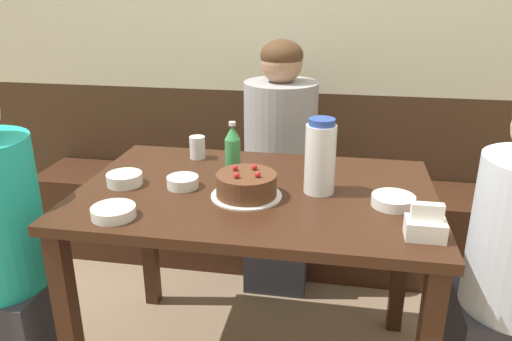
{
  "coord_description": "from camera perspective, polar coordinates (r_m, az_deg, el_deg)",
  "views": [
    {
      "loc": [
        0.28,
        -1.57,
        1.45
      ],
      "look_at": [
        -0.01,
        0.05,
        0.83
      ],
      "focal_mm": 35.0,
      "sensor_mm": 36.0,
      "label": 1
    }
  ],
  "objects": [
    {
      "name": "birthday_cake",
      "position": [
        1.66,
        -1.11,
        -1.72
      ],
      "size": [
        0.24,
        0.24,
        0.1
      ],
      "color": "white",
      "rests_on": "dining_table"
    },
    {
      "name": "napkin_holder",
      "position": [
        1.48,
        18.81,
        -5.97
      ],
      "size": [
        0.11,
        0.08,
        0.11
      ],
      "color": "white",
      "rests_on": "dining_table"
    },
    {
      "name": "bowl_soup_white",
      "position": [
        1.76,
        -8.36,
        -1.3
      ],
      "size": [
        0.11,
        0.11,
        0.04
      ],
      "color": "white",
      "rests_on": "dining_table"
    },
    {
      "name": "soju_bottle",
      "position": [
        1.84,
        -2.69,
        2.4
      ],
      "size": [
        0.06,
        0.06,
        0.2
      ],
      "color": "#388E4C",
      "rests_on": "dining_table"
    },
    {
      "name": "bowl_sauce_shallow",
      "position": [
        1.66,
        15.41,
        -3.35
      ],
      "size": [
        0.14,
        0.14,
        0.03
      ],
      "color": "white",
      "rests_on": "dining_table"
    },
    {
      "name": "bench_seat",
      "position": [
        2.71,
        3.08,
        -6.05
      ],
      "size": [
        2.71,
        0.38,
        0.46
      ],
      "color": "#381E11",
      "rests_on": "ground_plane"
    },
    {
      "name": "bowl_side_dish",
      "position": [
        1.59,
        -15.97,
        -4.57
      ],
      "size": [
        0.14,
        0.14,
        0.03
      ],
      "color": "white",
      "rests_on": "dining_table"
    },
    {
      "name": "dining_table",
      "position": [
        1.78,
        -0.04,
        -5.38
      ],
      "size": [
        1.23,
        0.8,
        0.78
      ],
      "color": "#381E11",
      "rests_on": "ground_plane"
    },
    {
      "name": "person_grey_tee",
      "position": [
        2.41,
        2.62,
        -0.27
      ],
      "size": [
        0.34,
        0.34,
        1.22
      ],
      "rotation": [
        0.0,
        0.0,
        -1.57
      ],
      "color": "#33333D",
      "rests_on": "ground_plane"
    },
    {
      "name": "water_pitcher",
      "position": [
        1.68,
        7.35,
        1.55
      ],
      "size": [
        0.1,
        0.1,
        0.26
      ],
      "color": "white",
      "rests_on": "dining_table"
    },
    {
      "name": "back_wall",
      "position": [
        2.65,
        4.14,
        16.36
      ],
      "size": [
        4.8,
        0.04,
        2.5
      ],
      "color": "#3D2819",
      "rests_on": "ground_plane"
    },
    {
      "name": "bowl_rice_small",
      "position": [
        1.83,
        -14.79,
        -0.94
      ],
      "size": [
        0.13,
        0.13,
        0.04
      ],
      "color": "white",
      "rests_on": "dining_table"
    },
    {
      "name": "glass_water_tall",
      "position": [
        2.04,
        -6.71,
        2.64
      ],
      "size": [
        0.06,
        0.06,
        0.09
      ],
      "color": "silver",
      "rests_on": "dining_table"
    }
  ]
}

